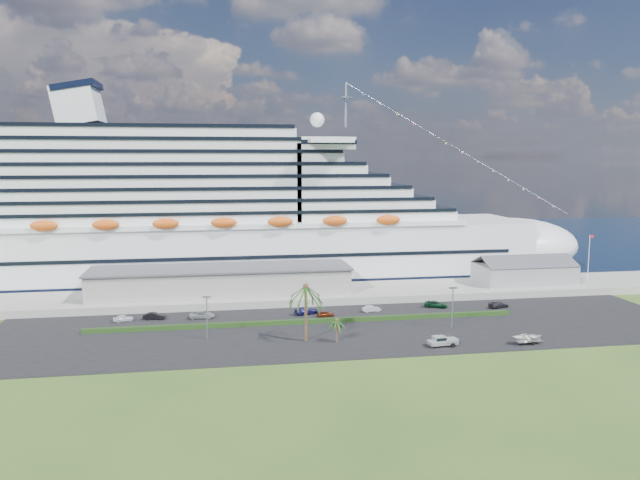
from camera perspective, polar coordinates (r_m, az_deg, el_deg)
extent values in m
plane|color=#31531B|center=(114.96, 4.01, -9.57)|extent=(420.00, 420.00, 0.00)
cube|color=black|center=(125.22, 2.82, -8.09)|extent=(140.00, 38.00, 0.12)
cube|color=gray|center=(152.61, 0.47, -4.89)|extent=(240.00, 20.00, 1.80)
cube|color=black|center=(240.53, -3.28, -0.51)|extent=(420.00, 160.00, 0.02)
cube|color=silver|center=(172.76, -7.48, -1.09)|extent=(160.00, 30.00, 16.00)
ellipsoid|color=silver|center=(192.93, 17.00, -0.45)|extent=(40.00, 30.00, 16.00)
cube|color=black|center=(173.91, -7.44, -3.30)|extent=(164.00, 30.60, 2.40)
cube|color=silver|center=(170.85, -11.65, 6.00)|extent=(128.00, 26.00, 24.80)
cube|color=silver|center=(173.16, 0.00, 8.76)|extent=(14.00, 38.00, 3.20)
cube|color=silver|center=(174.52, -21.22, 11.40)|extent=(11.58, 14.00, 11.58)
cylinder|color=gray|center=(175.04, 2.38, 12.21)|extent=(0.70, 0.70, 12.00)
ellipsoid|color=#DA5414|center=(155.75, -8.79, 1.57)|extent=(90.00, 2.40, 2.60)
ellipsoid|color=#DA5414|center=(187.20, -8.94, 2.57)|extent=(90.00, 2.40, 2.60)
cube|color=black|center=(172.64, -7.48, -0.83)|extent=(144.00, 30.40, 0.90)
cube|color=gray|center=(149.56, -9.02, -3.72)|extent=(60.00, 14.00, 6.00)
cube|color=#4C4C54|center=(148.99, -9.04, -2.55)|extent=(61.00, 15.00, 0.40)
cube|color=gray|center=(168.82, 18.15, -2.92)|extent=(24.00, 12.00, 4.80)
cube|color=#4C4C54|center=(165.62, 18.68, -1.87)|extent=(24.00, 6.31, 2.74)
cube|color=#4C4C54|center=(170.85, 17.73, -1.55)|extent=(24.00, 6.31, 2.74)
cylinder|color=silver|center=(177.30, 23.36, -1.50)|extent=(0.16, 0.16, 12.00)
cube|color=red|center=(176.84, 23.59, 0.30)|extent=(1.00, 0.04, 0.70)
cube|color=black|center=(128.43, -1.18, -7.45)|extent=(88.00, 1.10, 0.90)
cylinder|color=gray|center=(118.52, -10.29, -7.08)|extent=(0.24, 0.24, 8.00)
cube|color=gray|center=(117.55, -10.34, -5.15)|extent=(1.60, 0.35, 0.35)
cylinder|color=gray|center=(127.15, 12.01, -6.12)|extent=(0.24, 0.24, 8.00)
cube|color=gray|center=(126.25, 12.06, -4.31)|extent=(1.60, 0.35, 0.35)
cylinder|color=#47301E|center=(115.47, -1.30, -6.77)|extent=(0.54, 0.54, 10.50)
sphere|color=#47301E|center=(114.29, -1.31, -4.22)|extent=(0.98, 0.98, 0.98)
cylinder|color=#47301E|center=(115.77, 1.54, -8.35)|extent=(0.35, 0.35, 4.20)
sphere|color=#47301E|center=(115.21, 1.54, -7.35)|extent=(0.73, 0.73, 0.73)
imported|color=white|center=(136.13, -17.55, -6.84)|extent=(4.28, 2.57, 1.37)
imported|color=black|center=(135.99, -14.93, -6.72)|extent=(4.68, 2.12, 1.49)
imported|color=#9DA2A6|center=(134.70, -10.73, -6.74)|extent=(5.30, 2.46, 1.47)
imported|color=#191750|center=(135.69, -1.25, -6.48)|extent=(5.83, 3.76, 1.57)
imported|color=#66240D|center=(133.64, 0.51, -6.77)|extent=(3.82, 2.01, 1.24)
imported|color=silver|center=(138.23, 4.75, -6.29)|extent=(4.21, 1.87, 1.34)
imported|color=black|center=(144.15, 10.56, -5.79)|extent=(5.79, 4.35, 1.46)
imported|color=black|center=(146.97, 16.00, -5.70)|extent=(5.30, 3.30, 1.43)
cylinder|color=black|center=(114.23, 10.46, -9.53)|extent=(0.81, 0.35, 0.78)
cylinder|color=black|center=(115.90, 10.14, -9.27)|extent=(0.81, 0.35, 0.78)
cylinder|color=black|center=(115.42, 12.07, -9.39)|extent=(0.81, 0.35, 0.78)
cylinder|color=black|center=(117.06, 11.74, -9.14)|extent=(0.81, 0.35, 0.78)
cube|color=silver|center=(115.59, 11.18, -9.16)|extent=(5.45, 2.50, 0.68)
cube|color=silver|center=(115.98, 11.85, -8.92)|extent=(2.53, 2.14, 0.54)
cube|color=silver|center=(115.17, 10.87, -8.87)|extent=(2.33, 2.07, 0.93)
cube|color=black|center=(115.14, 10.87, -8.82)|extent=(2.14, 2.10, 0.54)
cube|color=silver|center=(114.78, 10.12, -9.16)|extent=(1.07, 1.94, 0.34)
cube|color=gray|center=(120.99, 18.52, -8.72)|extent=(5.26, 2.31, 0.13)
cylinder|color=gray|center=(119.93, 17.52, -8.82)|extent=(2.45, 0.29, 0.09)
cylinder|color=black|center=(120.43, 18.93, -8.94)|extent=(0.73, 0.30, 0.71)
cylinder|color=black|center=(122.12, 18.47, -8.69)|extent=(0.73, 0.30, 0.71)
imported|color=white|center=(120.82, 18.53, -8.42)|extent=(5.96, 4.48, 1.17)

